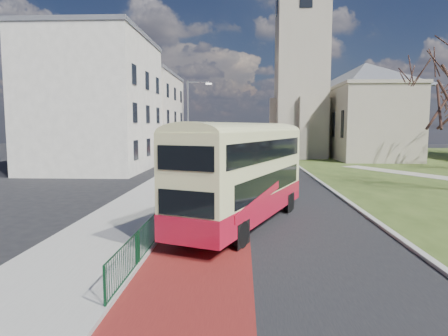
{
  "coord_description": "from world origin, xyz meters",
  "views": [
    {
      "loc": [
        0.18,
        -16.66,
        4.25
      ],
      "look_at": [
        -0.79,
        4.77,
        2.0
      ],
      "focal_mm": 32.0,
      "sensor_mm": 36.0,
      "label": 1
    }
  ],
  "objects": [
    {
      "name": "ground",
      "position": [
        0.0,
        0.0,
        0.0
      ],
      "size": [
        160.0,
        160.0,
        0.0
      ],
      "primitive_type": "plane",
      "color": "black",
      "rests_on": "ground"
    },
    {
      "name": "gothic_church",
      "position": [
        12.56,
        38.0,
        13.13
      ],
      "size": [
        16.38,
        18.0,
        40.0
      ],
      "color": "gray",
      "rests_on": "ground"
    },
    {
      "name": "pedestrian_railing",
      "position": [
        -2.95,
        4.0,
        0.55
      ],
      "size": [
        0.07,
        24.0,
        1.12
      ],
      "color": "#0D3B20",
      "rests_on": "ground"
    },
    {
      "name": "kerb_west",
      "position": [
        -3.0,
        20.0,
        0.07
      ],
      "size": [
        0.25,
        120.0,
        0.13
      ],
      "primitive_type": "cube",
      "color": "#999993",
      "rests_on": "ground"
    },
    {
      "name": "bus_lane",
      "position": [
        -1.2,
        20.0,
        0.01
      ],
      "size": [
        3.4,
        120.0,
        0.01
      ],
      "primitive_type": "cube",
      "color": "#591414",
      "rests_on": "ground"
    },
    {
      "name": "bus",
      "position": [
        0.29,
        0.23,
        2.4
      ],
      "size": [
        5.87,
        10.23,
        4.21
      ],
      "rotation": [
        0.0,
        0.0,
        -0.38
      ],
      "color": "#A80F26",
      "rests_on": "ground"
    },
    {
      "name": "street_block_far",
      "position": [
        -14.0,
        38.0,
        5.76
      ],
      "size": [
        10.3,
        16.3,
        11.5
      ],
      "color": "beige",
      "rests_on": "ground"
    },
    {
      "name": "road_carriageway",
      "position": [
        1.5,
        20.0,
        0.01
      ],
      "size": [
        9.0,
        120.0,
        0.01
      ],
      "primitive_type": "cube",
      "color": "black",
      "rests_on": "ground"
    },
    {
      "name": "streetlamp",
      "position": [
        -4.35,
        18.0,
        4.59
      ],
      "size": [
        2.13,
        0.18,
        8.0
      ],
      "color": "gray",
      "rests_on": "pavement_west"
    },
    {
      "name": "street_block_near",
      "position": [
        -14.0,
        22.0,
        6.51
      ],
      "size": [
        10.3,
        14.3,
        13.0
      ],
      "color": "beige",
      "rests_on": "ground"
    },
    {
      "name": "kerb_east",
      "position": [
        6.1,
        22.0,
        0.07
      ],
      "size": [
        0.25,
        80.0,
        0.13
      ],
      "primitive_type": "cube",
      "color": "#999993",
      "rests_on": "ground"
    },
    {
      "name": "pavement_west",
      "position": [
        -5.0,
        20.0,
        0.06
      ],
      "size": [
        4.0,
        120.0,
        0.12
      ],
      "primitive_type": "cube",
      "color": "gray",
      "rests_on": "ground"
    }
  ]
}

